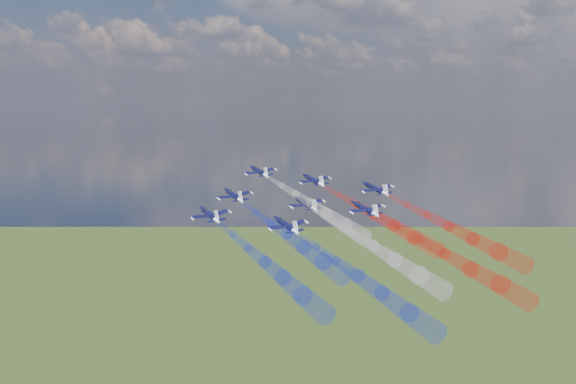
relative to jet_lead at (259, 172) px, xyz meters
The scene contains 16 objects.
jet_lead is the anchor object (origin of this frame).
trail_lead 26.64m from the jet_lead, 27.33° to the right, with size 3.77×43.28×3.77m, color white, non-canonical shape.
jet_inner_left 17.78m from the jet_lead, 75.09° to the right, with size 9.05×11.31×3.02m, color black, non-canonical shape.
trail_inner_left 40.94m from the jet_lead, 46.06° to the right, with size 3.77×43.28×3.77m, color #182DCF, non-canonical shape.
jet_inner_right 14.95m from the jet_lead, 15.29° to the left, with size 9.05×11.31×3.02m, color black, non-canonical shape.
trail_inner_right 39.01m from the jet_lead, 12.15° to the right, with size 3.77×43.28×3.77m, color red, non-canonical shape.
jet_outer_left 33.76m from the jet_lead, 73.21° to the right, with size 9.05×11.31×3.02m, color black, non-canonical shape.
trail_outer_left 55.87m from the jet_lead, 53.15° to the right, with size 3.77×43.28×3.77m, color #182DCF, non-canonical shape.
jet_center_third 25.04m from the jet_lead, 27.99° to the right, with size 9.05×11.31×3.02m, color black, non-canonical shape.
trail_center_third 51.68m from the jet_lead, 27.65° to the right, with size 3.77×43.28×3.77m, color white, non-canonical shape.
jet_outer_right 31.83m from the jet_lead, 10.06° to the left, with size 9.05×11.31×3.02m, color black, non-canonical shape.
trail_outer_right 55.40m from the jet_lead, ahead, with size 3.77×43.28×3.77m, color red, non-canonical shape.
jet_rear_left 37.95m from the jet_lead, 45.40° to the right, with size 9.05×11.31×3.02m, color black, non-canonical shape.
trail_rear_left 63.84m from the jet_lead, 37.95° to the right, with size 3.77×43.28×3.77m, color #182DCF, non-canonical shape.
jet_rear_right 36.86m from the jet_lead, 13.34° to the right, with size 9.05×11.31×3.02m, color black, non-canonical shape.
trail_rear_right 63.04m from the jet_lead, 19.18° to the right, with size 3.77×43.28×3.77m, color red, non-canonical shape.
Camera 1 is at (107.40, -150.52, 178.26)m, focal length 42.06 mm.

